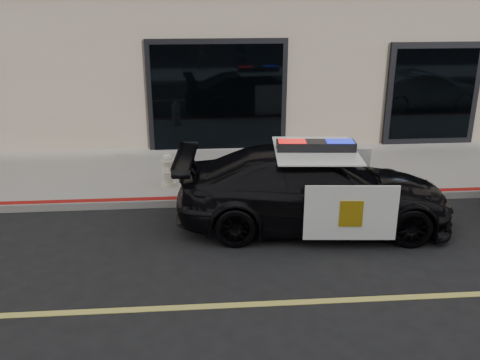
{
  "coord_description": "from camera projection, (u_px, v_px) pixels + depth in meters",
  "views": [
    {
      "loc": [
        -1.5,
        -6.19,
        4.09
      ],
      "look_at": [
        -0.82,
        2.2,
        1.0
      ],
      "focal_mm": 40.0,
      "sensor_mm": 36.0,
      "label": 1
    }
  ],
  "objects": [
    {
      "name": "fire_hydrant",
      "position": [
        168.0,
        170.0,
        10.99
      ],
      "size": [
        0.33,
        0.45,
        0.72
      ],
      "color": "beige",
      "rests_on": "sidewalk_n"
    },
    {
      "name": "police_car",
      "position": [
        314.0,
        189.0,
        9.41
      ],
      "size": [
        2.76,
        5.14,
        1.58
      ],
      "color": "black",
      "rests_on": "ground"
    },
    {
      "name": "sidewalk_n",
      "position": [
        265.0,
        171.0,
        12.2
      ],
      "size": [
        60.0,
        3.5,
        0.15
      ],
      "primitive_type": "cube",
      "color": "gray",
      "rests_on": "ground"
    },
    {
      "name": "ground",
      "position": [
        313.0,
        302.0,
        7.32
      ],
      "size": [
        120.0,
        120.0,
        0.0
      ],
      "primitive_type": "plane",
      "color": "black",
      "rests_on": "ground"
    }
  ]
}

